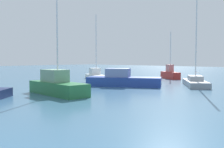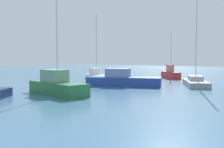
{
  "view_description": "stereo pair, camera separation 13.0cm",
  "coord_description": "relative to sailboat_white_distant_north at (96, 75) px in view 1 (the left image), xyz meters",
  "views": [
    {
      "loc": [
        1.01,
        -5.86,
        2.8
      ],
      "look_at": [
        20.99,
        12.87,
        1.22
      ],
      "focal_mm": 41.11,
      "sensor_mm": 36.0,
      "label": 1
    },
    {
      "loc": [
        1.1,
        -5.96,
        2.8
      ],
      "look_at": [
        20.99,
        12.87,
        1.22
      ],
      "focal_mm": 41.11,
      "sensor_mm": 36.0,
      "label": 2
    }
  ],
  "objects": [
    {
      "name": "sailboat_red_inner_mooring",
      "position": [
        8.08,
        -7.01,
        0.13
      ],
      "size": [
        3.24,
        4.1,
        6.74
      ],
      "color": "#B22823",
      "rests_on": "water"
    },
    {
      "name": "sailboat_grey_mid_harbor",
      "position": [
        0.83,
        -14.25,
        -0.1
      ],
      "size": [
        6.24,
        5.1,
        10.45
      ],
      "color": "gray",
      "rests_on": "water"
    },
    {
      "name": "water",
      "position": [
        -10.56,
        -0.25,
        -0.57
      ],
      "size": [
        160.0,
        160.0,
        0.0
      ],
      "primitive_type": "plane",
      "color": "#38607F",
      "rests_on": "ground"
    },
    {
      "name": "motorboat_blue_near_pier",
      "position": [
        -4.35,
        -8.74,
        0.07
      ],
      "size": [
        5.85,
        7.74,
        1.84
      ],
      "color": "#233D93",
      "rests_on": "water"
    },
    {
      "name": "sailboat_white_distant_north",
      "position": [
        0.0,
        0.0,
        0.0
      ],
      "size": [
        3.68,
        5.51,
        8.95
      ],
      "color": "white",
      "rests_on": "water"
    },
    {
      "name": "sailboat_green_outer_mooring",
      "position": [
        -12.76,
        -9.08,
        0.16
      ],
      "size": [
        2.26,
        6.15,
        8.48
      ],
      "color": "#28703D",
      "rests_on": "water"
    }
  ]
}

